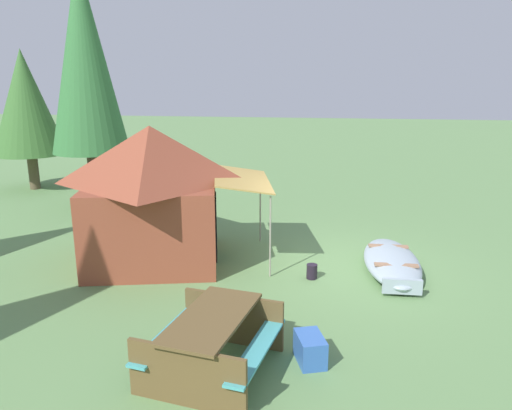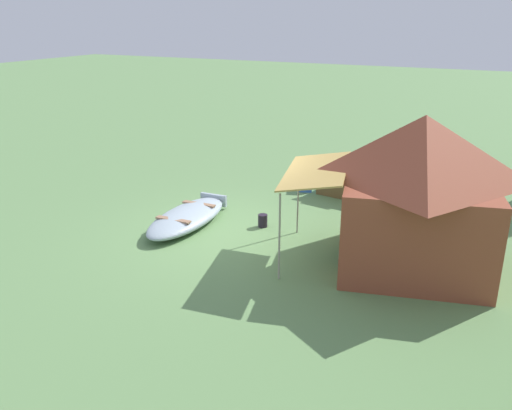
% 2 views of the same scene
% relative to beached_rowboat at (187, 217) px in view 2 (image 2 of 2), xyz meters
% --- Properties ---
extents(ground_plane, '(80.00, 80.00, 0.00)m').
position_rel_beached_rowboat_xyz_m(ground_plane, '(0.05, 1.16, -0.19)').
color(ground_plane, '#638B52').
extents(beached_rowboat, '(2.80, 1.19, 0.37)m').
position_rel_beached_rowboat_xyz_m(beached_rowboat, '(0.00, 0.00, 0.00)').
color(beached_rowboat, '#99AAB6').
rests_on(beached_rowboat, ground_plane).
extents(canvas_cabin_tent, '(3.43, 4.34, 2.87)m').
position_rel_beached_rowboat_xyz_m(canvas_cabin_tent, '(-0.16, 4.94, 1.30)').
color(canvas_cabin_tent, brown).
rests_on(canvas_cabin_tent, ground_plane).
extents(picnic_table, '(1.96, 1.78, 0.80)m').
position_rel_beached_rowboat_xyz_m(picnic_table, '(-4.01, 2.74, 0.30)').
color(picnic_table, brown).
rests_on(picnic_table, ground_plane).
extents(cooler_box, '(0.62, 0.50, 0.39)m').
position_rel_beached_rowboat_xyz_m(cooler_box, '(-3.59, 1.47, 0.00)').
color(cooler_box, '#3565B9').
rests_on(cooler_box, ground_plane).
extents(fuel_can, '(0.29, 0.29, 0.29)m').
position_rel_beached_rowboat_xyz_m(fuel_can, '(-0.66, 1.58, -0.05)').
color(fuel_can, black).
rests_on(fuel_can, ground_plane).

